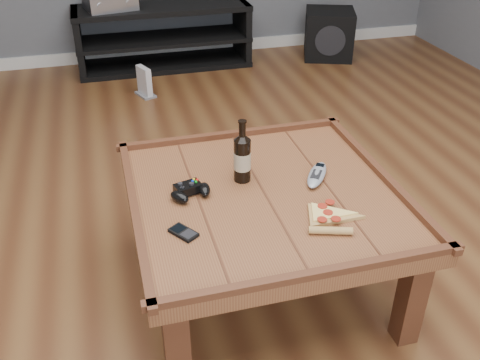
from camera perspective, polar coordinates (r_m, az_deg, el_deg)
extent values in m
plane|color=#4C2915|center=(2.29, 2.36, -10.85)|extent=(6.00, 6.00, 0.00)
cube|color=silver|center=(4.86, -8.41, 13.43)|extent=(5.00, 0.02, 0.10)
cube|color=brown|center=(2.03, 2.61, -2.11)|extent=(1.00, 1.00, 0.06)
cube|color=#442412|center=(1.80, -6.75, -17.34)|extent=(0.08, 0.08, 0.39)
cube|color=#442412|center=(2.04, 17.78, -11.94)|extent=(0.08, 0.08, 0.39)
cube|color=#442412|center=(2.44, -10.00, -2.60)|extent=(0.08, 0.08, 0.39)
cube|color=#442412|center=(2.62, 8.53, 0.11)|extent=(0.08, 0.08, 0.39)
cube|color=#442412|center=(2.41, -0.82, 4.93)|extent=(1.03, 0.03, 0.03)
cube|color=#442412|center=(1.65, 7.78, -9.95)|extent=(1.03, 0.03, 0.03)
cube|color=#442412|center=(2.19, 14.85, 0.74)|extent=(0.03, 1.03, 0.03)
cube|color=#442412|center=(1.94, -11.18, -3.12)|extent=(0.03, 1.03, 0.03)
cube|color=black|center=(4.51, -8.41, 17.70)|extent=(1.40, 0.45, 0.04)
cube|color=black|center=(4.58, -8.16, 14.67)|extent=(1.40, 0.45, 0.03)
cube|color=black|center=(4.65, -7.96, 12.20)|extent=(1.40, 0.45, 0.04)
cube|color=black|center=(4.55, -16.79, 13.81)|extent=(0.05, 0.44, 0.50)
cube|color=black|center=(4.70, 0.23, 15.67)|extent=(0.05, 0.44, 0.50)
cylinder|color=black|center=(2.05, 0.24, 2.11)|extent=(0.07, 0.07, 0.17)
cone|color=black|center=(2.00, 0.25, 4.65)|extent=(0.06, 0.06, 0.03)
cylinder|color=black|center=(1.99, 0.25, 5.44)|extent=(0.03, 0.03, 0.06)
cylinder|color=black|center=(1.97, 0.25, 6.27)|extent=(0.03, 0.03, 0.01)
cylinder|color=tan|center=(2.05, 0.24, 2.11)|extent=(0.07, 0.07, 0.07)
cube|color=black|center=(2.01, -5.57, -0.86)|extent=(0.11, 0.08, 0.03)
ellipsoid|color=black|center=(1.97, -6.47, -1.82)|extent=(0.08, 0.09, 0.04)
ellipsoid|color=black|center=(2.00, -3.81, -1.01)|extent=(0.05, 0.09, 0.04)
cylinder|color=black|center=(2.00, -6.41, -0.44)|extent=(0.02, 0.02, 0.01)
cylinder|color=black|center=(2.00, -5.20, -0.43)|extent=(0.02, 0.02, 0.01)
cylinder|color=yellow|center=(2.02, -4.95, 0.06)|extent=(0.01, 0.01, 0.01)
cylinder|color=red|center=(2.02, -4.59, 0.01)|extent=(0.01, 0.01, 0.01)
cylinder|color=#0C33CC|center=(2.01, -5.07, -0.13)|extent=(0.01, 0.01, 0.01)
cylinder|color=#0C9919|center=(2.01, -4.71, -0.18)|extent=(0.01, 0.01, 0.01)
cylinder|color=tan|center=(1.83, 9.64, -5.33)|extent=(0.15, 0.07, 0.03)
cylinder|color=#AF3116|center=(1.86, 8.76, -4.18)|extent=(0.03, 0.03, 0.00)
cylinder|color=#AF3116|center=(1.87, 10.21, -4.10)|extent=(0.03, 0.03, 0.00)
cylinder|color=#AF3116|center=(1.90, 9.37, -3.42)|extent=(0.03, 0.03, 0.00)
cylinder|color=#AF3116|center=(1.93, 8.78, -2.76)|extent=(0.03, 0.03, 0.00)
cylinder|color=#AF3116|center=(1.96, 9.57, -2.32)|extent=(0.03, 0.03, 0.00)
cube|color=black|center=(1.81, -6.05, -5.60)|extent=(0.10, 0.11, 0.01)
cube|color=black|center=(1.83, -6.60, -5.13)|extent=(0.06, 0.06, 0.00)
cube|color=black|center=(1.80, -5.52, -5.74)|extent=(0.06, 0.06, 0.00)
ellipsoid|color=gray|center=(2.12, 8.21, 0.56)|extent=(0.17, 0.21, 0.03)
cube|color=black|center=(2.16, 8.54, 1.59)|extent=(0.04, 0.04, 0.00)
cube|color=black|center=(2.10, 8.14, 0.63)|extent=(0.07, 0.08, 0.00)
cube|color=black|center=(4.47, -13.73, 18.14)|extent=(0.42, 0.37, 0.13)
cube|color=#AEB1B8|center=(4.32, -13.19, 17.77)|extent=(0.36, 0.08, 0.13)
cylinder|color=#AEB1B8|center=(4.29, -14.66, 17.49)|extent=(0.05, 0.02, 0.05)
cylinder|color=#AEB1B8|center=(4.34, -11.68, 18.01)|extent=(0.05, 0.02, 0.05)
cube|color=black|center=(4.84, 9.45, 15.13)|extent=(0.51, 0.51, 0.40)
cylinder|color=black|center=(4.65, 9.60, 14.43)|extent=(0.24, 0.10, 0.25)
cube|color=slate|center=(4.07, -10.03, 8.96)|extent=(0.15, 0.20, 0.02)
cube|color=silver|center=(4.03, -10.17, 10.39)|extent=(0.10, 0.16, 0.20)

